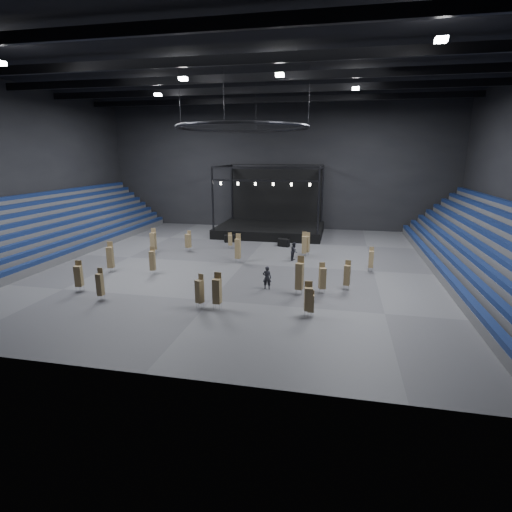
% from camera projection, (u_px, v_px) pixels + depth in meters
% --- Properties ---
extents(floor, '(50.00, 50.00, 0.00)m').
position_uv_depth(floor, '(244.00, 264.00, 39.76)').
color(floor, '#464648').
rests_on(floor, ground).
extents(ceiling, '(50.00, 42.00, 0.20)m').
position_uv_depth(ceiling, '(242.00, 68.00, 35.30)').
color(ceiling, black).
rests_on(ceiling, wall_back).
extents(wall_back, '(50.00, 0.20, 18.00)m').
position_uv_depth(wall_back, '(277.00, 166.00, 57.44)').
color(wall_back, black).
rests_on(wall_back, ground).
extents(wall_front, '(50.00, 0.20, 18.00)m').
position_uv_depth(wall_front, '(130.00, 192.00, 17.62)').
color(wall_front, black).
rests_on(wall_front, ground).
extents(wall_left, '(0.20, 42.00, 18.00)m').
position_uv_depth(wall_left, '(15.00, 170.00, 42.51)').
color(wall_left, black).
rests_on(wall_left, ground).
extents(bleachers_left, '(7.20, 40.00, 6.40)m').
position_uv_depth(bleachers_left, '(41.00, 237.00, 43.90)').
color(bleachers_left, '#47474A').
rests_on(bleachers_left, floor).
extents(bleachers_right, '(7.20, 40.00, 6.40)m').
position_uv_depth(bleachers_right, '(499.00, 259.00, 34.76)').
color(bleachers_right, '#47474A').
rests_on(bleachers_right, floor).
extents(stage, '(14.00, 10.00, 9.20)m').
position_uv_depth(stage, '(271.00, 223.00, 54.79)').
color(stage, black).
rests_on(stage, floor).
extents(truss_ring, '(12.30, 12.30, 5.15)m').
position_uv_depth(truss_ring, '(242.00, 127.00, 36.54)').
color(truss_ring, black).
rests_on(truss_ring, ceiling).
extents(roof_girders, '(49.00, 30.35, 0.70)m').
position_uv_depth(roof_girders, '(242.00, 78.00, 35.50)').
color(roof_girders, black).
rests_on(roof_girders, ceiling).
extents(floodlights, '(28.60, 16.60, 0.25)m').
position_uv_depth(floodlights, '(230.00, 77.00, 31.85)').
color(floodlights, white).
rests_on(floodlights, roof_girders).
extents(flight_case_left, '(1.48, 1.12, 0.89)m').
position_uv_depth(flight_case_left, '(230.00, 238.00, 49.55)').
color(flight_case_left, black).
rests_on(flight_case_left, floor).
extents(flight_case_mid, '(1.14, 0.66, 0.72)m').
position_uv_depth(flight_case_mid, '(283.00, 241.00, 48.28)').
color(flight_case_mid, black).
rests_on(flight_case_mid, floor).
extents(flight_case_right, '(1.47, 1.04, 0.89)m').
position_uv_depth(flight_case_right, '(284.00, 243.00, 47.16)').
color(flight_case_right, black).
rests_on(flight_case_right, floor).
extents(chair_stack_0, '(0.58, 0.58, 2.50)m').
position_uv_depth(chair_stack_0, '(307.00, 244.00, 42.77)').
color(chair_stack_0, silver).
rests_on(chair_stack_0, floor).
extents(chair_stack_1, '(0.65, 0.65, 3.06)m').
position_uv_depth(chair_stack_1, '(300.00, 275.00, 30.71)').
color(chair_stack_1, silver).
rests_on(chair_stack_1, floor).
extents(chair_stack_2, '(0.63, 0.63, 2.47)m').
position_uv_depth(chair_stack_2, '(200.00, 291.00, 28.14)').
color(chair_stack_2, silver).
rests_on(chair_stack_2, floor).
extents(chair_stack_3, '(0.53, 0.53, 2.58)m').
position_uv_depth(chair_stack_3, '(152.00, 260.00, 36.06)').
color(chair_stack_3, silver).
rests_on(chair_stack_3, floor).
extents(chair_stack_4, '(0.57, 0.57, 1.82)m').
position_uv_depth(chair_stack_4, '(230.00, 240.00, 46.15)').
color(chair_stack_4, silver).
rests_on(chair_stack_4, floor).
extents(chair_stack_5, '(0.43, 0.43, 2.45)m').
position_uv_depth(chair_stack_5, '(100.00, 284.00, 29.70)').
color(chair_stack_5, silver).
rests_on(chair_stack_5, floor).
extents(chair_stack_6, '(0.63, 0.63, 2.50)m').
position_uv_depth(chair_stack_6, '(79.00, 275.00, 31.53)').
color(chair_stack_6, silver).
rests_on(chair_stack_6, floor).
extents(chair_stack_7, '(0.52, 0.52, 2.92)m').
position_uv_depth(chair_stack_7, '(238.00, 248.00, 39.99)').
color(chair_stack_7, silver).
rests_on(chair_stack_7, floor).
extents(chair_stack_8, '(0.61, 0.61, 2.48)m').
position_uv_depth(chair_stack_8, '(322.00, 278.00, 31.07)').
color(chair_stack_8, silver).
rests_on(chair_stack_8, floor).
extents(chair_stack_9, '(0.68, 0.68, 2.33)m').
position_uv_depth(chair_stack_9, '(188.00, 240.00, 44.68)').
color(chair_stack_9, silver).
rests_on(chair_stack_9, floor).
extents(chair_stack_10, '(0.45, 0.45, 1.81)m').
position_uv_depth(chair_stack_10, '(311.00, 303.00, 26.65)').
color(chair_stack_10, silver).
rests_on(chair_stack_10, floor).
extents(chair_stack_11, '(0.54, 0.54, 2.43)m').
position_uv_depth(chair_stack_11, '(347.00, 275.00, 31.92)').
color(chair_stack_11, silver).
rests_on(chair_stack_11, floor).
extents(chair_stack_12, '(0.56, 0.56, 2.80)m').
position_uv_depth(chair_stack_12, '(153.00, 241.00, 43.50)').
color(chair_stack_12, silver).
rests_on(chair_stack_12, floor).
extents(chair_stack_13, '(0.56, 0.56, 2.69)m').
position_uv_depth(chair_stack_13, '(304.00, 244.00, 42.14)').
color(chair_stack_13, silver).
rests_on(chair_stack_13, floor).
extents(chair_stack_14, '(0.57, 0.57, 2.65)m').
position_uv_depth(chair_stack_14, '(217.00, 290.00, 27.86)').
color(chair_stack_14, silver).
rests_on(chair_stack_14, floor).
extents(chair_stack_15, '(0.62, 0.62, 2.86)m').
position_uv_depth(chair_stack_15, '(110.00, 257.00, 36.69)').
color(chair_stack_15, silver).
rests_on(chair_stack_15, floor).
extents(chair_stack_16, '(0.43, 0.43, 2.30)m').
position_uv_depth(chair_stack_16, '(371.00, 259.00, 37.03)').
color(chair_stack_16, silver).
rests_on(chair_stack_16, floor).
extents(chair_stack_17, '(0.63, 0.63, 2.43)m').
position_uv_depth(chair_stack_17, '(308.00, 298.00, 26.61)').
color(chair_stack_17, silver).
rests_on(chair_stack_17, floor).
extents(man_center, '(0.73, 0.50, 1.92)m').
position_uv_depth(man_center, '(267.00, 278.00, 32.14)').
color(man_center, black).
rests_on(man_center, floor).
extents(crew_member, '(0.91, 1.07, 1.91)m').
position_uv_depth(crew_member, '(294.00, 251.00, 40.87)').
color(crew_member, black).
rests_on(crew_member, floor).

